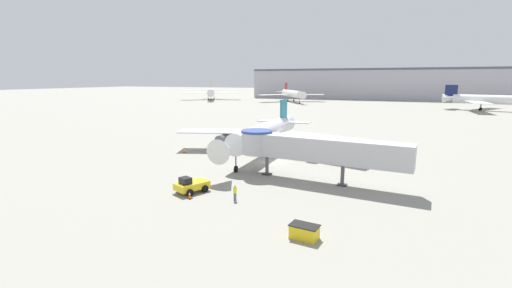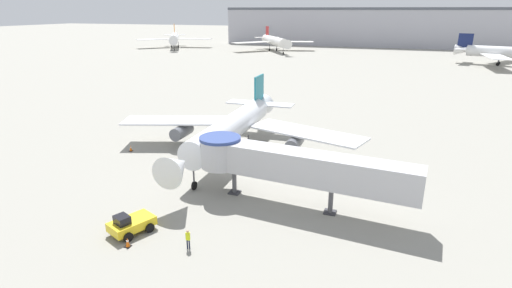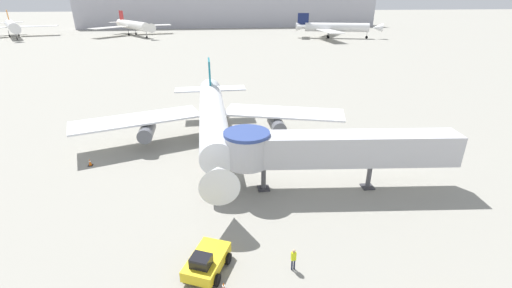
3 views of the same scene
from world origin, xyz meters
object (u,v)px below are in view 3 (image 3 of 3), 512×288
Objects in this scene: traffic_cone_apron_front at (224,287)px; jet_bridge at (325,149)px; traffic_cone_near_nose at (202,254)px; pushback_tug_yellow at (206,262)px; background_jet_red_tail at (133,25)px; background_jet_navy_tail at (334,27)px; main_airplane at (213,118)px; ground_crew_marshaller at (293,258)px; background_jet_orange_tail at (12,26)px; traffic_cone_port_wing at (90,162)px.

jet_bridge is at bearing 48.83° from traffic_cone_apron_front.
traffic_cone_apron_front is 3.50m from traffic_cone_near_nose.
pushback_tug_yellow is 5.23× the size of traffic_cone_apron_front.
background_jet_red_tail is 0.91× the size of background_jet_navy_tail.
main_airplane is 1.58× the size of jet_bridge.
ground_crew_marshaller reaches higher than traffic_cone_apron_front.
background_jet_orange_tail is 0.99× the size of background_jet_red_tail.
background_jet_red_tail is at bearing 126.33° from pushback_tug_yellow.
background_jet_red_tail reaches higher than ground_crew_marshaller.
background_jet_orange_tail is (-87.92, 149.40, 3.75)m from ground_crew_marshaller.
main_airplane reaches higher than traffic_cone_apron_front.
main_airplane is 20.47m from pushback_tug_yellow.
main_airplane is at bearing 13.71° from traffic_cone_port_wing.
traffic_cone_near_nose is at bearing 172.55° from background_jet_navy_tail.
background_jet_red_tail is at bearing 102.19° from traffic_cone_near_nose.
pushback_tug_yellow is 2.19m from traffic_cone_apron_front.
main_airplane reaches higher than pushback_tug_yellow.
background_jet_red_tail reaches higher than main_airplane.
traffic_cone_port_wing is (-12.33, 17.02, -0.44)m from pushback_tug_yellow.
main_airplane reaches higher than traffic_cone_port_wing.
jet_bridge reaches higher than traffic_cone_near_nose.
pushback_tug_yellow is at bearing 166.04° from ground_crew_marshaller.
background_jet_navy_tail reaches higher than ground_crew_marshaller.
background_jet_orange_tail reaches higher than background_jet_red_tail.
ground_crew_marshaller is 0.05× the size of background_jet_orange_tail.
jet_bridge is 126.24m from background_jet_navy_tail.
pushback_tug_yellow is at bearing -54.08° from traffic_cone_port_wing.
traffic_cone_near_nose is at bearing -138.74° from jet_bridge.
ground_crew_marshaller is 0.05× the size of background_jet_red_tail.
jet_bridge is at bearing -48.84° from main_airplane.
pushback_tug_yellow is 0.12× the size of background_jet_orange_tail.
background_jet_navy_tail is (65.89, 111.01, 4.00)m from traffic_cone_port_wing.
jet_bridge is 5.12× the size of pushback_tug_yellow.
main_airplane is 119.96m from background_jet_navy_tail.
traffic_cone_port_wing is 133.43m from background_jet_red_tail.
pushback_tug_yellow is 170.08m from background_jet_orange_tail.
traffic_cone_port_wing is 19.74m from traffic_cone_near_nose.
pushback_tug_yellow is at bearing -90.04° from background_jet_orange_tail.
background_jet_orange_tail is (-82.27, 148.81, 3.89)m from pushback_tug_yellow.
background_jet_red_tail is (-37.87, 149.49, 3.54)m from ground_crew_marshaller.
background_jet_navy_tail is at bearing -45.50° from background_jet_red_tail.
background_jet_navy_tail is at bearing 67.98° from traffic_cone_apron_front.
background_jet_navy_tail is (52.55, 129.93, 3.99)m from traffic_cone_apron_front.
background_jet_navy_tail reaches higher than traffic_cone_apron_front.
traffic_cone_near_nose is (-1.26, -18.92, -3.30)m from main_airplane.
jet_bridge reaches higher than traffic_cone_port_wing.
background_jet_navy_tail is at bearing 61.61° from ground_crew_marshaller.
traffic_cone_apron_front reaches higher than traffic_cone_near_nose.
pushback_tug_yellow reaches higher than traffic_cone_apron_front.
traffic_cone_apron_front is (0.11, -22.14, -3.27)m from main_airplane.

